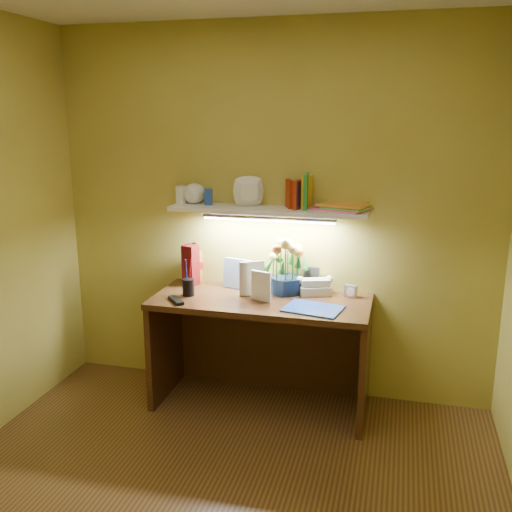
{
  "coord_description": "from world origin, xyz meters",
  "views": [
    {
      "loc": [
        0.85,
        -2.2,
        1.91
      ],
      "look_at": [
        -0.07,
        1.35,
        0.99
      ],
      "focal_mm": 40.0,
      "sensor_mm": 36.0,
      "label": 1
    }
  ],
  "objects_px": {
    "telephone": "(315,285)",
    "whisky_bottle": "(195,263)",
    "flower_bouquet": "(287,265)",
    "desk": "(261,353)",
    "desk_clock": "(351,291)"
  },
  "relations": [
    {
      "from": "telephone",
      "to": "whisky_bottle",
      "type": "relative_size",
      "value": 0.7
    },
    {
      "from": "desk",
      "to": "flower_bouquet",
      "type": "distance_m",
      "value": 0.6
    },
    {
      "from": "telephone",
      "to": "whisky_bottle",
      "type": "xyz_separation_m",
      "value": [
        -0.85,
        0.04,
        0.08
      ]
    },
    {
      "from": "desk",
      "to": "telephone",
      "type": "distance_m",
      "value": 0.57
    },
    {
      "from": "flower_bouquet",
      "to": "desk_clock",
      "type": "relative_size",
      "value": 4.71
    },
    {
      "from": "desk_clock",
      "to": "desk",
      "type": "bearing_deg",
      "value": -147.87
    },
    {
      "from": "telephone",
      "to": "desk_clock",
      "type": "relative_size",
      "value": 2.55
    },
    {
      "from": "flower_bouquet",
      "to": "telephone",
      "type": "xyz_separation_m",
      "value": [
        0.19,
        0.02,
        -0.13
      ]
    },
    {
      "from": "telephone",
      "to": "whisky_bottle",
      "type": "distance_m",
      "value": 0.86
    },
    {
      "from": "desk",
      "to": "whisky_bottle",
      "type": "bearing_deg",
      "value": 156.58
    },
    {
      "from": "desk_clock",
      "to": "whisky_bottle",
      "type": "distance_m",
      "value": 1.1
    },
    {
      "from": "desk",
      "to": "whisky_bottle",
      "type": "height_order",
      "value": "whisky_bottle"
    },
    {
      "from": "desk",
      "to": "flower_bouquet",
      "type": "bearing_deg",
      "value": 52.45
    },
    {
      "from": "telephone",
      "to": "whisky_bottle",
      "type": "bearing_deg",
      "value": 156.95
    },
    {
      "from": "whisky_bottle",
      "to": "flower_bouquet",
      "type": "bearing_deg",
      "value": -5.14
    }
  ]
}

